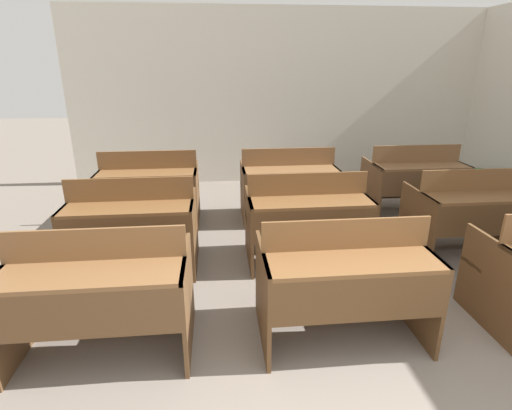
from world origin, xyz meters
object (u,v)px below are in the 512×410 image
object	(u,v)px
bench_front_left	(100,292)
bench_third_center	(288,183)
bench_front_center	(344,279)
bench_second_center	(307,217)
bench_third_right	(414,179)
bench_second_left	(133,224)
wastepaper_bin	(480,181)
bench_second_right	(473,212)
bench_third_left	(149,187)

from	to	relation	value
bench_front_left	bench_third_center	world-z (taller)	same
bench_front_left	bench_front_center	size ratio (longest dim) A/B	1.00
bench_second_center	bench_front_center	bearing A→B (deg)	-90.26
bench_front_left	bench_third_right	distance (m)	4.21
bench_second_left	bench_third_right	world-z (taller)	same
wastepaper_bin	bench_front_left	bearing A→B (deg)	-146.64
wastepaper_bin	bench_second_right	bearing A→B (deg)	-126.11
bench_front_left	bench_second_left	bearing A→B (deg)	90.44
bench_front_center	bench_third_left	bearing A→B (deg)	125.30
bench_front_left	bench_third_right	world-z (taller)	same
bench_third_center	bench_second_left	bearing A→B (deg)	-145.01
bench_front_center	bench_third_right	size ratio (longest dim) A/B	1.00
bench_second_center	bench_third_right	distance (m)	2.12
wastepaper_bin	bench_front_center	bearing A→B (deg)	-134.94
bench_front_center	wastepaper_bin	bearing A→B (deg)	45.06
bench_front_center	bench_second_right	size ratio (longest dim) A/B	1.00
bench_third_center	bench_third_right	bearing A→B (deg)	0.82
bench_second_left	bench_third_center	bearing A→B (deg)	34.99
bench_front_left	bench_second_center	world-z (taller)	same
bench_third_center	wastepaper_bin	distance (m)	3.35
bench_front_center	bench_third_right	world-z (taller)	same
bench_second_center	bench_second_right	world-z (taller)	same
bench_second_center	bench_third_center	world-z (taller)	same
bench_third_center	bench_second_right	bearing A→B (deg)	-35.50
bench_second_center	wastepaper_bin	size ratio (longest dim) A/B	3.35
bench_second_left	bench_third_left	size ratio (longest dim) A/B	1.00
bench_third_left	bench_second_right	bearing A→B (deg)	-19.57
bench_front_left	bench_third_right	xyz separation A→B (m)	(3.42, 2.44, 0.00)
bench_third_right	bench_second_center	bearing A→B (deg)	-144.59
bench_second_left	wastepaper_bin	bearing A→B (deg)	22.44
bench_second_center	bench_third_left	size ratio (longest dim) A/B	1.00
bench_second_left	bench_third_right	size ratio (longest dim) A/B	1.00
bench_front_left	bench_third_left	size ratio (longest dim) A/B	1.00
bench_front_center	bench_third_center	world-z (taller)	same
bench_third_left	bench_second_center	bearing A→B (deg)	-35.00
bench_front_left	bench_second_left	distance (m)	1.21
bench_front_left	bench_third_center	bearing A→B (deg)	54.59
bench_third_left	bench_third_center	size ratio (longest dim) A/B	1.00
bench_second_center	bench_second_right	distance (m)	1.74
bench_third_left	bench_third_center	bearing A→B (deg)	-0.20
bench_front_center	wastepaper_bin	xyz separation A→B (m)	(3.25, 3.26, -0.31)
bench_second_right	bench_second_left	bearing A→B (deg)	179.72
bench_third_left	bench_front_center	bearing A→B (deg)	-54.70
bench_second_left	bench_third_left	xyz separation A→B (m)	(-0.02, 1.22, 0.00)
bench_second_right	bench_third_right	size ratio (longest dim) A/B	1.00
bench_front_center	bench_second_left	xyz separation A→B (m)	(-1.70, 1.21, 0.00)
bench_third_right	wastepaper_bin	size ratio (longest dim) A/B	3.35
bench_front_center	bench_third_center	distance (m)	2.42
bench_second_left	bench_second_right	size ratio (longest dim) A/B	1.00
bench_front_center	bench_second_left	world-z (taller)	same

